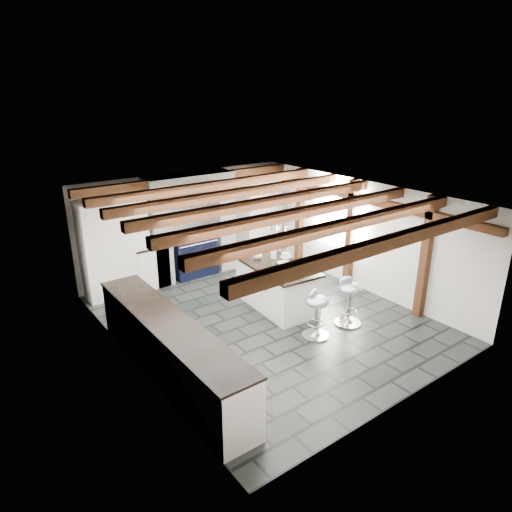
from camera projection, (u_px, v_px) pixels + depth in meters
ground at (264, 319)px, 8.47m from camera, size 6.00×6.00×0.00m
room_shell at (195, 251)px, 8.83m from camera, size 6.00×6.03×6.00m
range_cooker at (193, 255)px, 10.33m from camera, size 1.00×0.63×0.99m
kitchen_island at (276, 285)px, 8.81m from camera, size 1.05×1.83×1.17m
bar_stool_near at (349, 296)px, 8.10m from camera, size 0.50×0.50×0.89m
bar_stool_far at (316, 309)px, 7.69m from camera, size 0.55×0.55×0.85m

